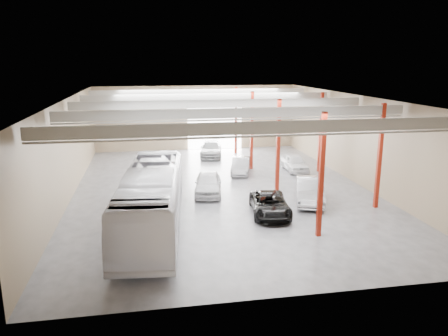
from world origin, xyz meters
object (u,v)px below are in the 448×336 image
object	(u,v)px
car_row_a	(208,183)
car_right_near	(310,190)
coach_bus	(152,200)
car_right_far	(295,163)
black_sedan	(270,204)
car_row_b	(241,166)
car_row_c	(211,149)

from	to	relation	value
car_row_a	car_right_near	xyz separation A→B (m)	(6.68, -3.21, 0.04)
coach_bus	car_right_far	distance (m)	17.70
car_right_far	black_sedan	bearing A→B (deg)	-114.58
black_sedan	car_row_b	distance (m)	10.68
car_row_a	car_row_c	bearing A→B (deg)	89.99
car_row_a	car_right_far	distance (m)	10.31
black_sedan	car_row_b	size ratio (longest dim) A/B	1.18
car_row_c	car_right_far	size ratio (longest dim) A/B	1.24
car_row_b	car_right_near	size ratio (longest dim) A/B	0.82
car_row_a	black_sedan	bearing A→B (deg)	-48.59
car_right_near	car_right_far	size ratio (longest dim) A/B	1.21
coach_bus	car_right_far	bearing A→B (deg)	49.40
coach_bus	car_row_a	distance (m)	7.82
car_right_far	coach_bus	bearing A→B (deg)	-134.66
car_row_b	car_right_near	xyz separation A→B (m)	(3.00, -8.68, 0.15)
coach_bus	car_row_b	xyz separation A→B (m)	(7.87, 11.99, -1.15)
car_row_a	car_right_far	xyz separation A→B (m)	(8.64, 5.62, -0.09)
car_row_b	car_right_near	bearing A→B (deg)	-54.79
car_row_c	black_sedan	bearing A→B (deg)	-76.97
car_row_a	car_row_b	size ratio (longest dim) A/B	1.13
car_right_near	coach_bus	bearing A→B (deg)	-145.31
black_sedan	coach_bus	bearing A→B (deg)	-161.87
coach_bus	black_sedan	bearing A→B (deg)	16.04
car_row_c	car_right_far	xyz separation A→B (m)	(6.48, -7.35, -0.04)
car_row_b	car_right_near	world-z (taller)	car_right_near
car_right_near	car_right_far	bearing A→B (deg)	95.23
coach_bus	car_right_near	xyz separation A→B (m)	(10.87, 3.31, -1.00)
car_row_b	car_row_c	bearing A→B (deg)	117.55
black_sedan	car_row_a	bearing A→B (deg)	130.03
car_row_a	car_row_c	world-z (taller)	car_row_a
car_row_c	car_row_a	bearing A→B (deg)	-89.84
coach_bus	car_row_c	world-z (taller)	coach_bus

